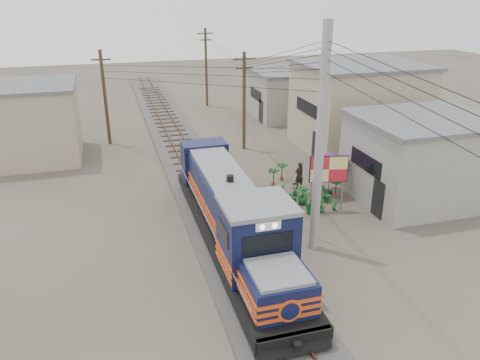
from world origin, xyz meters
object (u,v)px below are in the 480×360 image
object	(u,v)px
billboard	(329,171)
market_umbrella	(331,156)
locomotive	(234,216)
vendor	(299,175)

from	to	relation	value
billboard	market_umbrella	xyz separation A→B (m)	(1.14, 2.06, -0.02)
locomotive	market_umbrella	size ratio (longest dim) A/B	5.11
billboard	vendor	xyz separation A→B (m)	(-0.24, 3.17, -1.45)
billboard	vendor	bearing A→B (deg)	107.05
locomotive	vendor	bearing A→B (deg)	44.86
billboard	market_umbrella	bearing A→B (deg)	73.70
vendor	billboard	bearing A→B (deg)	79.19
locomotive	vendor	xyz separation A→B (m)	(5.53, 5.50, -0.79)
locomotive	vendor	size ratio (longest dim) A/B	8.91
market_umbrella	vendor	distance (m)	2.28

